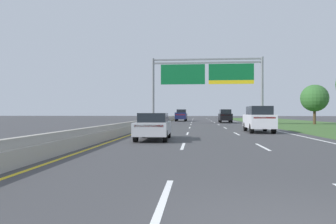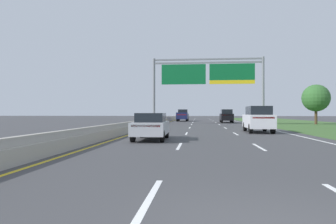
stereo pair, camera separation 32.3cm
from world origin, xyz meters
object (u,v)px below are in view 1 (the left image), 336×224
Objects in this scene: overhead_sign_gantry at (207,77)px; roadside_tree_far at (314,98)px; car_white_right_lane_suv at (259,119)px; car_silver_left_lane_sedan at (153,126)px; pickup_truck_navy at (181,115)px; car_black_right_lane_suv at (225,116)px.

overhead_sign_gantry is 2.79× the size of roadside_tree_far.
car_silver_left_lane_sedan is at bearing 136.24° from car_white_right_lane_suv.
car_silver_left_lane_sedan is (-4.00, -24.25, -5.63)m from overhead_sign_gantry.
pickup_truck_navy is 23.76m from roadside_tree_far.
pickup_truck_navy is 10.63m from car_black_right_lane_suv.
car_white_right_lane_suv is at bearing -121.63° from roadside_tree_far.
pickup_truck_navy is 1.01× the size of roadside_tree_far.
overhead_sign_gantry reaches higher than car_black_right_lane_suv.
overhead_sign_gantry is at bearing 158.40° from car_black_right_lane_suv.
pickup_truck_navy is at bearing 44.39° from car_black_right_lane_suv.
car_silver_left_lane_sedan is 31.60m from roadside_tree_far.
overhead_sign_gantry reaches higher than car_white_right_lane_suv.
overhead_sign_gantry is 17.07m from pickup_truck_navy.
overhead_sign_gantry is at bearing -10.55° from car_silver_left_lane_sedan.
pickup_truck_navy reaches higher than car_white_right_lane_suv.
roadside_tree_far reaches higher than car_black_right_lane_suv.
overhead_sign_gantry is 3.18× the size of car_white_right_lane_suv.
car_black_right_lane_suv is 0.87× the size of roadside_tree_far.
car_silver_left_lane_sedan is 10.77m from car_white_right_lane_suv.
pickup_truck_navy reaches higher than car_black_right_lane_suv.
car_white_right_lane_suv is 0.88× the size of roadside_tree_far.
pickup_truck_navy is at bearing -0.94° from car_silver_left_lane_sedan.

